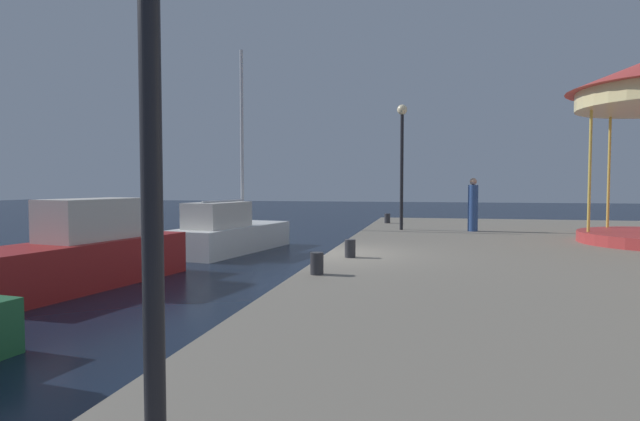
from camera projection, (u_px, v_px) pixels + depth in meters
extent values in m
plane|color=black|center=(327.00, 287.00, 12.50)|extent=(120.00, 120.00, 0.00)
cube|color=gray|center=(640.00, 281.00, 11.08)|extent=(13.46, 27.17, 0.80)
cube|color=maroon|center=(84.00, 264.00, 12.44)|extent=(2.63, 5.78, 1.10)
cube|color=beige|center=(92.00, 219.00, 12.64)|extent=(1.59, 2.62, 0.99)
cube|color=#4C6070|center=(128.00, 209.00, 13.76)|extent=(1.01, 0.28, 0.44)
cube|color=white|center=(233.00, 238.00, 19.00)|extent=(2.83, 5.88, 0.93)
cube|color=beige|center=(218.00, 215.00, 18.08)|extent=(1.71, 2.68, 0.87)
cylinder|color=silver|center=(242.00, 138.00, 19.47)|extent=(0.12, 0.12, 6.41)
cylinder|color=silver|center=(224.00, 201.00, 18.41)|extent=(0.54, 2.51, 0.08)
cylinder|color=gold|center=(609.00, 172.00, 16.12)|extent=(0.08, 0.08, 3.37)
cylinder|color=gold|center=(590.00, 171.00, 14.61)|extent=(0.08, 0.08, 3.37)
cylinder|color=black|center=(151.00, 137.00, 2.88)|extent=(0.12, 0.12, 3.78)
cylinder|color=black|center=(402.00, 173.00, 18.71)|extent=(0.12, 0.12, 4.08)
sphere|color=#F9E5B2|center=(402.00, 110.00, 18.59)|extent=(0.36, 0.36, 0.36)
cylinder|color=#2D2D33|center=(350.00, 248.00, 11.72)|extent=(0.24, 0.24, 0.40)
cylinder|color=#2D2D33|center=(387.00, 218.00, 21.98)|extent=(0.24, 0.24, 0.40)
cylinder|color=#2D2D33|center=(317.00, 263.00, 9.51)|extent=(0.24, 0.24, 0.40)
cylinder|color=#2D4C8C|center=(473.00, 208.00, 18.19)|extent=(0.34, 0.34, 1.60)
sphere|color=tan|center=(473.00, 181.00, 18.14)|extent=(0.24, 0.24, 0.24)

